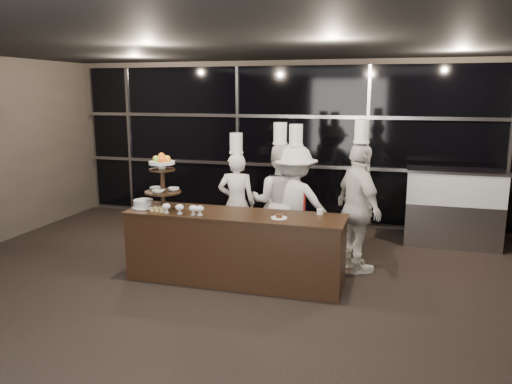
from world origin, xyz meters
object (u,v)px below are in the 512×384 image
(display_case, at_px, (453,203))
(chef_a, at_px, (237,201))
(chef_b, at_px, (280,201))
(chef_c, at_px, (295,204))
(layer_cake, at_px, (143,204))
(chef_d, at_px, (359,208))
(buffet_counter, at_px, (235,247))
(display_stand, at_px, (162,177))

(display_case, relative_size, chef_a, 0.80)
(display_case, distance_m, chef_b, 2.91)
(chef_c, bearing_deg, layer_cake, -151.14)
(layer_cake, bearing_deg, chef_d, 17.09)
(buffet_counter, bearing_deg, layer_cake, -177.74)
(display_stand, distance_m, chef_c, 1.92)
(display_stand, bearing_deg, chef_d, 17.77)
(chef_b, bearing_deg, display_stand, -142.52)
(layer_cake, height_order, chef_b, chef_b)
(buffet_counter, height_order, layer_cake, layer_cake)
(chef_a, distance_m, chef_b, 0.71)
(chef_c, relative_size, chef_d, 0.96)
(chef_c, bearing_deg, chef_b, 165.93)
(display_stand, height_order, display_case, display_stand)
(display_case, relative_size, chef_d, 0.71)
(chef_c, bearing_deg, buffet_counter, -121.10)
(chef_b, bearing_deg, buffet_counter, -108.54)
(chef_b, bearing_deg, display_case, 29.85)
(display_stand, distance_m, chef_a, 1.42)
(display_stand, xyz_separation_m, chef_c, (1.59, 0.97, -0.48))
(buffet_counter, distance_m, display_case, 3.80)
(display_stand, bearing_deg, display_case, 32.66)
(layer_cake, height_order, chef_a, chef_a)
(chef_b, xyz_separation_m, chef_c, (0.24, -0.06, -0.01))
(display_stand, relative_size, chef_d, 0.36)
(chef_d, bearing_deg, buffet_counter, -151.88)
(chef_b, xyz_separation_m, chef_d, (1.15, -0.23, 0.04))
(chef_a, relative_size, chef_c, 0.92)
(layer_cake, xyz_separation_m, chef_c, (1.85, 1.02, -0.11))
(layer_cake, xyz_separation_m, display_case, (4.13, 2.53, -0.29))
(display_stand, bearing_deg, chef_c, 31.50)
(display_stand, height_order, chef_d, chef_d)
(chef_d, bearing_deg, display_case, 50.82)
(chef_a, distance_m, chef_c, 0.95)
(display_stand, height_order, chef_a, chef_a)
(buffet_counter, bearing_deg, display_case, 40.85)
(layer_cake, xyz_separation_m, chef_b, (1.61, 1.08, -0.10))
(chef_c, height_order, chef_d, chef_d)
(display_stand, relative_size, chef_b, 0.37)
(display_stand, distance_m, chef_d, 2.66)
(display_case, distance_m, chef_a, 3.48)
(display_stand, relative_size, layer_cake, 2.48)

